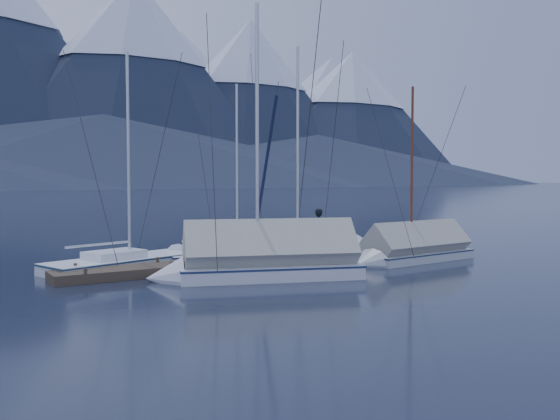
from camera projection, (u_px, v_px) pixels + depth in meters
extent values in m
plane|color=black|center=(308.00, 270.00, 22.64)|extent=(1000.00, 1000.00, 0.00)
cone|color=#475675|center=(182.00, 108.00, 491.54)|extent=(308.00, 308.00, 125.00)
cone|color=silver|center=(181.00, 63.00, 489.62)|extent=(133.24, 133.24, 52.50)
cone|color=#475675|center=(331.00, 121.00, 548.87)|extent=(286.00, 286.00, 115.00)
cone|color=silver|center=(331.00, 84.00, 547.10)|extent=(123.72, 123.72, 48.30)
cone|color=#192133|center=(136.00, 82.00, 313.04)|extent=(190.00, 190.00, 110.00)
cone|color=silver|center=(136.00, 19.00, 311.34)|extent=(82.19, 82.19, 46.20)
cone|color=#192133|center=(251.00, 103.00, 361.42)|extent=(182.40, 182.40, 100.00)
cone|color=silver|center=(251.00, 54.00, 359.88)|extent=(78.91, 78.91, 42.00)
cone|color=#192133|center=(352.00, 119.00, 397.15)|extent=(197.60, 197.60, 88.00)
cone|color=silver|center=(352.00, 79.00, 395.78)|extent=(85.48, 85.48, 36.96)
cone|color=#192133|center=(104.00, 151.00, 261.09)|extent=(390.00, 390.00, 32.00)
cone|color=#192133|center=(319.00, 160.00, 328.87)|extent=(364.00, 364.00, 28.00)
cube|color=#382D23|center=(280.00, 259.00, 24.33)|extent=(18.00, 1.50, 0.34)
cube|color=black|center=(138.00, 277.00, 21.17)|extent=(3.00, 1.30, 0.30)
cube|color=black|center=(280.00, 265.00, 24.34)|extent=(3.00, 1.30, 0.30)
cube|color=black|center=(389.00, 255.00, 27.51)|extent=(3.00, 1.30, 0.30)
cylinder|color=#382D23|center=(75.00, 268.00, 20.68)|extent=(0.12, 0.12, 0.35)
cylinder|color=#382D23|center=(85.00, 274.00, 19.50)|extent=(0.12, 0.12, 0.35)
cylinder|color=#382D23|center=(158.00, 262.00, 22.27)|extent=(0.12, 0.12, 0.35)
cylinder|color=#382D23|center=(171.00, 267.00, 21.08)|extent=(0.12, 0.12, 0.35)
cylinder|color=#382D23|center=(229.00, 256.00, 23.85)|extent=(0.12, 0.12, 0.35)
cylinder|color=#382D23|center=(245.00, 260.00, 22.67)|extent=(0.12, 0.12, 0.35)
cylinder|color=#382D23|center=(291.00, 252.00, 25.44)|extent=(0.12, 0.12, 0.35)
cylinder|color=#382D23|center=(310.00, 255.00, 24.25)|extent=(0.12, 0.12, 0.35)
cylinder|color=#382D23|center=(346.00, 247.00, 27.03)|extent=(0.12, 0.12, 0.35)
cylinder|color=#382D23|center=(366.00, 250.00, 25.84)|extent=(0.12, 0.12, 0.35)
cylinder|color=#382D23|center=(395.00, 244.00, 28.61)|extent=(0.12, 0.12, 0.35)
cylinder|color=#382D23|center=(416.00, 246.00, 27.43)|extent=(0.12, 0.12, 0.35)
cube|color=white|center=(121.00, 266.00, 22.77)|extent=(6.25, 3.69, 0.65)
cube|color=white|center=(121.00, 274.00, 22.79)|extent=(5.13, 2.57, 0.30)
cube|color=#19334D|center=(121.00, 259.00, 22.76)|extent=(6.31, 3.73, 0.06)
cone|color=white|center=(189.00, 257.00, 25.37)|extent=(1.61, 2.14, 1.90)
cube|color=white|center=(114.00, 255.00, 22.52)|extent=(2.40, 1.95, 0.30)
cylinder|color=#B2B7BF|center=(128.00, 155.00, 22.85)|extent=(0.12, 0.12, 7.90)
cylinder|color=#B2B7BF|center=(98.00, 244.00, 21.97)|extent=(2.57, 0.90, 0.09)
cylinder|color=#26262B|center=(159.00, 156.00, 23.98)|extent=(0.93, 2.85, 7.91)
cube|color=silver|center=(229.00, 258.00, 25.07)|extent=(5.45, 2.31, 0.58)
cube|color=silver|center=(230.00, 265.00, 25.09)|extent=(4.58, 1.43, 0.26)
cube|color=#171C47|center=(229.00, 253.00, 25.06)|extent=(5.51, 2.33, 0.05)
cone|color=silver|center=(293.00, 254.00, 26.41)|extent=(1.14, 1.79, 1.69)
cube|color=silver|center=(224.00, 249.00, 24.94)|extent=(1.97, 1.42, 0.26)
cylinder|color=#B2B7BF|center=(237.00, 168.00, 25.03)|extent=(0.11, 0.11, 7.06)
cylinder|color=#B2B7BF|center=(210.00, 240.00, 24.64)|extent=(2.38, 0.33, 0.08)
cylinder|color=#26262B|center=(265.00, 168.00, 25.61)|extent=(0.30, 2.66, 7.07)
cube|color=white|center=(288.00, 250.00, 27.82)|extent=(7.18, 4.59, 0.75)
cube|color=white|center=(288.00, 257.00, 27.83)|extent=(5.86, 3.26, 0.34)
cube|color=#171846|center=(288.00, 243.00, 27.80)|extent=(7.26, 4.63, 0.07)
cone|color=white|center=(368.00, 248.00, 28.55)|extent=(1.96, 2.49, 2.18)
cube|color=white|center=(281.00, 238.00, 27.72)|extent=(2.80, 2.35, 0.34)
cylinder|color=#B2B7BF|center=(298.00, 145.00, 27.64)|extent=(0.14, 0.14, 9.10)
cylinder|color=#B2B7BF|center=(264.00, 228.00, 27.55)|extent=(2.90, 1.21, 0.10)
cylinder|color=#26262B|center=(333.00, 145.00, 27.96)|extent=(1.27, 3.21, 9.11)
cube|color=silver|center=(416.00, 258.00, 25.18)|extent=(5.50, 2.34, 0.57)
cube|color=silver|center=(416.00, 264.00, 25.19)|extent=(4.63, 1.42, 0.26)
cube|color=#152441|center=(416.00, 252.00, 25.17)|extent=(5.56, 2.36, 0.05)
cone|color=silver|center=(364.00, 264.00, 23.35)|extent=(1.10, 1.90, 1.83)
cylinder|color=#592819|center=(412.00, 170.00, 24.78)|extent=(0.10, 0.10, 6.92)
cylinder|color=#592819|center=(430.00, 238.00, 25.65)|extent=(2.41, 0.28, 0.08)
cylinder|color=#26262B|center=(390.00, 170.00, 23.98)|extent=(0.24, 2.69, 6.93)
cube|color=#99998F|center=(416.00, 243.00, 25.14)|extent=(5.24, 2.35, 1.94)
cube|color=white|center=(270.00, 274.00, 20.74)|extent=(6.66, 4.21, 0.74)
cube|color=white|center=(270.00, 284.00, 20.76)|extent=(5.43, 2.94, 0.34)
cube|color=navy|center=(270.00, 265.00, 20.73)|extent=(6.72, 4.25, 0.07)
cone|color=white|center=(164.00, 278.00, 19.96)|extent=(1.88, 2.44, 2.15)
cylinder|color=#B2B7BF|center=(257.00, 135.00, 20.39)|extent=(0.13, 0.13, 8.95)
cylinder|color=#B2B7BF|center=(301.00, 244.00, 20.93)|extent=(2.69, 1.04, 0.10)
cylinder|color=#26262B|center=(212.00, 134.00, 20.06)|extent=(1.08, 2.99, 8.96)
cube|color=#A0A197|center=(270.00, 251.00, 20.70)|extent=(6.37, 4.14, 2.28)
imported|color=black|center=(319.00, 230.00, 25.26)|extent=(0.52, 0.73, 1.87)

